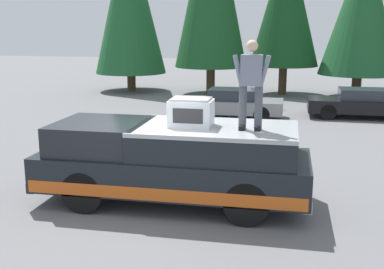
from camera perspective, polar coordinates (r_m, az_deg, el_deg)
The scene contains 8 objects.
ground_plane at distance 9.91m, azimuth -5.47°, elevation -8.54°, with size 90.00×90.00×0.00m, color slate.
pickup_truck at distance 9.85m, azimuth -2.25°, elevation -3.26°, with size 2.01×5.54×1.65m.
compressor_unit at distance 9.48m, azimuth -0.11°, elevation 2.65°, with size 0.65×0.84×0.56m.
person_on_truck_bed at distance 9.14m, azimuth 7.03°, elevation 6.14°, with size 0.29×0.72×1.69m.
parked_car_black at distance 20.30m, azimuth 19.42°, elevation 3.52°, with size 1.64×4.10×1.16m.
parked_car_grey at distance 19.18m, azimuth 4.67°, elevation 3.70°, with size 1.64×4.10×1.16m.
conifer_left at distance 25.94m, azimuth 19.55°, elevation 14.03°, with size 3.99×3.99×7.80m.
conifer_center_left at distance 26.18m, azimuth 11.08°, elevation 15.32°, with size 3.59×3.59×8.22m.
Camera 1 is at (-8.82, -2.74, 3.60)m, focal length 44.96 mm.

